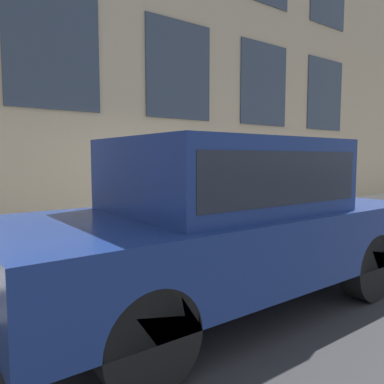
# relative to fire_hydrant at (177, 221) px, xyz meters

# --- Properties ---
(ground_plane) EXTENTS (80.00, 80.00, 0.00)m
(ground_plane) POSITION_rel_fire_hydrant_xyz_m (-0.65, -0.19, -0.48)
(ground_plane) COLOR #2D2D30
(sidewalk) EXTENTS (2.86, 60.00, 0.13)m
(sidewalk) POSITION_rel_fire_hydrant_xyz_m (0.78, -0.19, -0.42)
(sidewalk) COLOR #B2ADA3
(sidewalk) RESTS_ON ground_plane
(building_facade) EXTENTS (0.33, 40.00, 8.24)m
(building_facade) POSITION_rel_fire_hydrant_xyz_m (2.36, -0.19, 3.65)
(building_facade) COLOR tan
(building_facade) RESTS_ON ground_plane
(fire_hydrant) EXTENTS (0.33, 0.44, 0.70)m
(fire_hydrant) POSITION_rel_fire_hydrant_xyz_m (0.00, 0.00, 0.00)
(fire_hydrant) COLOR #2D7260
(fire_hydrant) RESTS_ON sidewalk
(person) EXTENTS (0.28, 0.18, 1.15)m
(person) POSITION_rel_fire_hydrant_xyz_m (0.38, -0.86, 0.34)
(person) COLOR #232328
(person) RESTS_ON sidewalk
(parked_car_navy_near) EXTENTS (1.85, 4.26, 1.66)m
(parked_car_navy_near) POSITION_rel_fire_hydrant_xyz_m (-2.03, 0.85, 0.43)
(parked_car_navy_near) COLOR black
(parked_car_navy_near) RESTS_ON ground_plane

